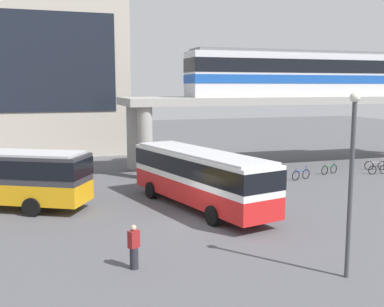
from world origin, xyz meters
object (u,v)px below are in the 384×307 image
object	(u,v)px
bicycle_silver	(376,165)
bicycle_green	(329,169)
bicycle_black	(378,170)
bicycle_orange	(207,176)
pedestrian_by_bike_rack	(134,248)
bicycle_blue	(301,175)
train	(301,73)
bus_main	(200,173)

from	to	relation	value
bicycle_silver	bicycle_green	distance (m)	4.69
bicycle_black	bicycle_silver	bearing A→B (deg)	55.55
bicycle_black	bicycle_orange	xyz separation A→B (m)	(-13.53, 1.70, 0.00)
bicycle_silver	pedestrian_by_bike_rack	size ratio (longest dim) A/B	0.98
bicycle_silver	pedestrian_by_bike_rack	xyz separation A→B (m)	(-22.82, -14.42, 0.43)
bicycle_green	pedestrian_by_bike_rack	xyz separation A→B (m)	(-18.15, -14.04, 0.43)
bicycle_blue	bicycle_orange	bearing A→B (deg)	165.86
bicycle_green	bicycle_blue	bearing A→B (deg)	-159.29
train	bus_main	bearing A→B (deg)	-138.99
bus_main	bicycle_green	size ratio (longest dim) A/B	6.53
bicycle_orange	pedestrian_by_bike_rack	size ratio (longest dim) A/B	1.03
bus_main	bicycle_orange	xyz separation A→B (m)	(2.98, 7.01, -1.63)
bicycle_orange	bicycle_blue	bearing A→B (deg)	-14.14
bicycle_black	bicycle_silver	distance (m)	1.97
bicycle_orange	pedestrian_by_bike_rack	xyz separation A→B (m)	(-8.18, -14.50, 0.43)
bus_main	bicycle_orange	bearing A→B (deg)	66.94
train	bicycle_blue	distance (m)	10.30
bicycle_green	bicycle_orange	distance (m)	9.98
train	pedestrian_by_bike_rack	xyz separation A→B (m)	(-18.37, -18.95, -7.06)
bicycle_green	bicycle_silver	bearing A→B (deg)	4.64
bicycle_green	bicycle_orange	size ratio (longest dim) A/B	0.99
train	pedestrian_by_bike_rack	bearing A→B (deg)	-134.12
bus_main	bicycle_black	distance (m)	17.42
bus_main	bicycle_silver	bearing A→B (deg)	21.45
bicycle_orange	bicycle_black	bearing A→B (deg)	-7.16
bicycle_green	train	bearing A→B (deg)	87.35
bicycle_silver	bicycle_green	bearing A→B (deg)	-175.36
bicycle_orange	pedestrian_by_bike_rack	bearing A→B (deg)	-119.44
bus_main	bicycle_black	world-z (taller)	bus_main
bicycle_blue	bicycle_silver	distance (m)	8.09
train	bus_main	size ratio (longest dim) A/B	1.78
bicycle_blue	bicycle_green	xyz separation A→B (m)	(3.26, 1.23, 0.00)
bus_main	pedestrian_by_bike_rack	xyz separation A→B (m)	(-5.20, -7.49, -1.20)
bicycle_black	pedestrian_by_bike_rack	world-z (taller)	pedestrian_by_bike_rack
bicycle_blue	bicycle_silver	size ratio (longest dim) A/B	1.05
bicycle_green	bus_main	bearing A→B (deg)	-153.18
bicycle_blue	bus_main	bearing A→B (deg)	-151.26
bicycle_green	pedestrian_by_bike_rack	size ratio (longest dim) A/B	1.03
pedestrian_by_bike_rack	bicycle_silver	bearing A→B (deg)	32.28
pedestrian_by_bike_rack	bus_main	bearing A→B (deg)	55.23
bicycle_blue	bicycle_orange	distance (m)	6.92
train	bicycle_black	bearing A→B (deg)	-61.53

